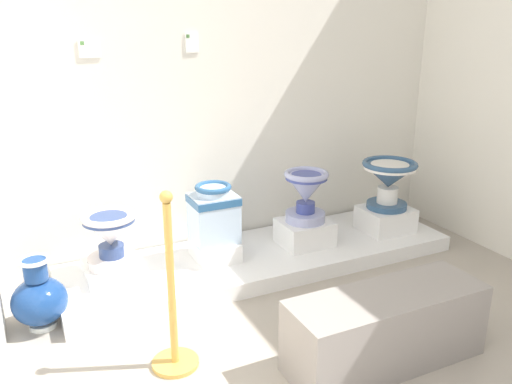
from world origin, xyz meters
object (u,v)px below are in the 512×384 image
plinth_block_slender_white (305,232)px  antique_toilet_pale_glazed (389,177)px  info_placard_first (89,48)px  antique_toilet_slender_white (306,191)px  plinth_block_squat_floral (113,270)px  antique_toilet_broad_patterned (214,212)px  museum_bench (386,328)px  decorative_vase_corner (39,299)px  plinth_block_pale_glazed (385,219)px  antique_toilet_squat_floral (110,233)px  stanchion_post_near_left (173,316)px  plinth_block_broad_patterned (215,249)px  info_placard_second (192,42)px

plinth_block_slender_white → antique_toilet_pale_glazed: (0.71, -0.04, 0.35)m
info_placard_first → antique_toilet_slender_white: bearing=-17.9°
plinth_block_squat_floral → antique_toilet_slender_white: bearing=-4.3°
plinth_block_squat_floral → antique_toilet_broad_patterned: size_ratio=0.96×
plinth_block_squat_floral → antique_toilet_broad_patterned: antique_toilet_broad_patterned is taller
plinth_block_squat_floral → info_placard_first: 1.42m
antique_toilet_slender_white → museum_bench: (-0.27, -1.28, -0.33)m
decorative_vase_corner → plinth_block_pale_glazed: bearing=2.4°
antique_toilet_squat_floral → info_placard_first: (0.03, 0.33, 1.13)m
antique_toilet_pale_glazed → stanchion_post_near_left: bearing=-158.3°
plinth_block_broad_patterned → plinth_block_pale_glazed: bearing=-4.4°
plinth_block_squat_floral → decorative_vase_corner: size_ratio=0.89×
museum_bench → plinth_block_slender_white: bearing=77.9°
plinth_block_slender_white → plinth_block_pale_glazed: 0.72m
plinth_block_pale_glazed → info_placard_first: bearing=166.9°
plinth_block_broad_patterned → info_placard_second: bearing=87.4°
antique_toilet_broad_patterned → info_placard_second: 1.17m
antique_toilet_broad_patterned → antique_toilet_pale_glazed: antique_toilet_pale_glazed is taller
plinth_block_squat_floral → info_placard_second: (0.71, 0.33, 1.41)m
info_placard_second → plinth_block_slender_white: bearing=-32.9°
plinth_block_squat_floral → info_placard_second: bearing=25.1°
antique_toilet_broad_patterned → info_placard_first: info_placard_first is taller
antique_toilet_slender_white → antique_toilet_pale_glazed: 0.72m
stanchion_post_near_left → antique_toilet_broad_patterned: bearing=57.3°
stanchion_post_near_left → museum_bench: 1.09m
plinth_block_squat_floral → antique_toilet_broad_patterned: 0.76m
plinth_block_broad_patterned → stanchion_post_near_left: (-0.58, -0.90, 0.12)m
plinth_block_broad_patterned → info_placard_second: 1.43m
antique_toilet_slender_white → plinth_block_slender_white: bearing=0.0°
antique_toilet_squat_floral → plinth_block_broad_patterned: bearing=-3.2°
plinth_block_broad_patterned → antique_toilet_pale_glazed: size_ratio=0.77×
plinth_block_slender_white → antique_toilet_slender_white: 0.32m
antique_toilet_slender_white → stanchion_post_near_left: bearing=-146.7°
plinth_block_broad_patterned → stanchion_post_near_left: 1.07m
plinth_block_squat_floral → stanchion_post_near_left: size_ratio=0.41×
antique_toilet_squat_floral → info_placard_first: info_placard_first is taller
antique_toilet_slender_white → stanchion_post_near_left: 1.53m
antique_toilet_broad_patterned → antique_toilet_pale_glazed: bearing=-4.4°
antique_toilet_squat_floral → plinth_block_pale_glazed: 2.12m
info_placard_second → museum_bench: (0.40, -1.72, -1.36)m
antique_toilet_broad_patterned → plinth_block_slender_white: bearing=-5.3°
plinth_block_squat_floral → antique_toilet_pale_glazed: (2.10, -0.15, 0.40)m
antique_toilet_broad_patterned → plinth_block_pale_glazed: 1.43m
antique_toilet_slender_white → info_placard_first: 1.74m
plinth_block_slender_white → decorative_vase_corner: size_ratio=0.84×
antique_toilet_pale_glazed → decorative_vase_corner: bearing=-177.6°
museum_bench → decorative_vase_corner: bearing=144.6°
plinth_block_slender_white → antique_toilet_slender_white: (0.00, 0.00, 0.32)m
antique_toilet_broad_patterned → stanchion_post_near_left: 1.08m
antique_toilet_squat_floral → plinth_block_broad_patterned: size_ratio=1.10×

